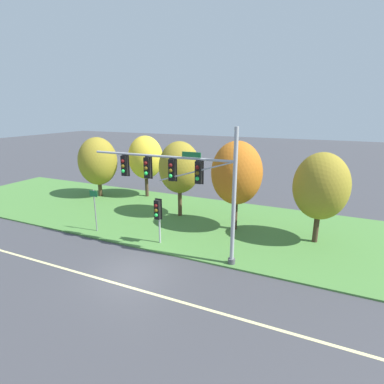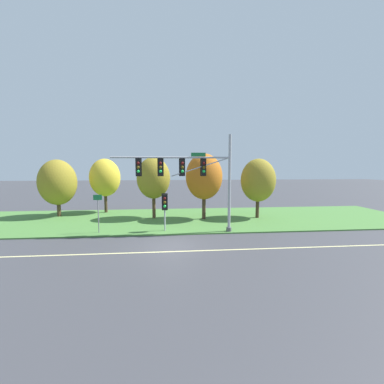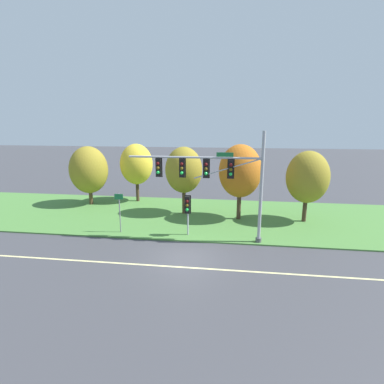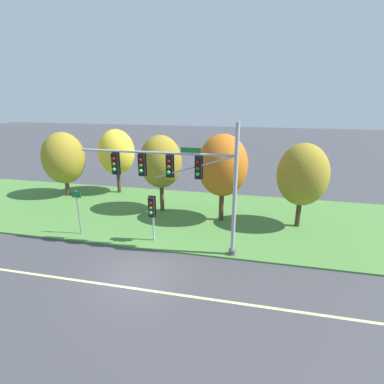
{
  "view_description": "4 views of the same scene",
  "coord_description": "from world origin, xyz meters",
  "views": [
    {
      "loc": [
        8.77,
        -11.62,
        8.41
      ],
      "look_at": [
        1.46,
        4.57,
        3.45
      ],
      "focal_mm": 28.0,
      "sensor_mm": 36.0,
      "label": 1
    },
    {
      "loc": [
        -0.16,
        -16.37,
        5.17
      ],
      "look_at": [
        1.84,
        4.26,
        3.08
      ],
      "focal_mm": 24.0,
      "sensor_mm": 36.0,
      "label": 2
    },
    {
      "loc": [
        2.65,
        -16.66,
        8.13
      ],
      "look_at": [
        -0.17,
        4.34,
        3.13
      ],
      "focal_mm": 28.0,
      "sensor_mm": 36.0,
      "label": 3
    },
    {
      "loc": [
        5.7,
        -12.52,
        8.77
      ],
      "look_at": [
        2.18,
        3.21,
        3.6
      ],
      "focal_mm": 28.0,
      "sensor_mm": 36.0,
      "label": 4
    }
  ],
  "objects": [
    {
      "name": "ground_plane",
      "position": [
        0.0,
        0.0,
        0.0
      ],
      "size": [
        160.0,
        160.0,
        0.0
      ],
      "primitive_type": "plane",
      "color": "#3D3D42"
    },
    {
      "name": "lane_stripe",
      "position": [
        0.0,
        -1.2,
        0.0
      ],
      "size": [
        36.0,
        0.16,
        0.01
      ],
      "primitive_type": "cube",
      "color": "beige",
      "rests_on": "ground"
    },
    {
      "name": "grass_verge",
      "position": [
        0.0,
        8.25,
        0.05
      ],
      "size": [
        48.0,
        11.5,
        0.1
      ],
      "primitive_type": "cube",
      "color": "#477A38",
      "rests_on": "ground"
    },
    {
      "name": "traffic_signal_mast",
      "position": [
        1.61,
        2.93,
        4.68
      ],
      "size": [
        9.1,
        0.49,
        7.47
      ],
      "color": "#9EA0A5",
      "rests_on": "grass_verge"
    },
    {
      "name": "pedestrian_signal_near_kerb",
      "position": [
        -0.37,
        3.47,
        2.23
      ],
      "size": [
        0.46,
        0.55,
        2.97
      ],
      "color": "#9EA0A5",
      "rests_on": "grass_verge"
    },
    {
      "name": "route_sign_post",
      "position": [
        -5.42,
        3.48,
        1.95
      ],
      "size": [
        0.65,
        0.08,
        2.97
      ],
      "color": "slate",
      "rests_on": "grass_verge"
    },
    {
      "name": "tree_nearest_road",
      "position": [
        -11.14,
        10.53,
        3.54
      ],
      "size": [
        3.66,
        3.66,
        5.74
      ],
      "color": "#4C3823",
      "rests_on": "grass_verge"
    },
    {
      "name": "tree_left_of_mast",
      "position": [
        -6.92,
        12.37,
        3.92
      ],
      "size": [
        3.28,
        3.28,
        5.88
      ],
      "color": "#423021",
      "rests_on": "grass_verge"
    },
    {
      "name": "tree_behind_signpost",
      "position": [
        -1.48,
        8.75,
        4.01
      ],
      "size": [
        3.22,
        3.22,
        5.94
      ],
      "color": "#4C3823",
      "rests_on": "grass_verge"
    },
    {
      "name": "tree_mid_verge",
      "position": [
        3.34,
        7.82,
        4.17
      ],
      "size": [
        3.49,
        3.49,
        6.27
      ],
      "color": "#423021",
      "rests_on": "grass_verge"
    },
    {
      "name": "tree_tall_centre",
      "position": [
        8.68,
        7.9,
        3.79
      ],
      "size": [
        3.36,
        3.36,
        5.8
      ],
      "color": "#423021",
      "rests_on": "grass_verge"
    }
  ]
}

